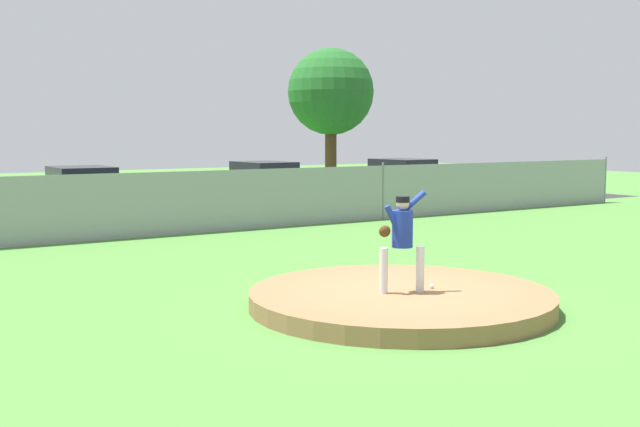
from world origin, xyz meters
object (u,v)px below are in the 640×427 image
baseball (432,286)px  parked_car_silver (264,187)px  parked_car_white (402,181)px  parked_car_teal (82,195)px  pitcher_youth (402,234)px

baseball → parked_car_silver: parked_car_silver is taller
parked_car_white → parked_car_teal: 12.64m
pitcher_youth → parked_car_teal: pitcher_youth is taller
parked_car_silver → parked_car_white: (6.19, -0.16, 0.00)m
pitcher_youth → parked_car_silver: bearing=68.8°
pitcher_youth → parked_car_teal: (-0.64, 15.04, -0.39)m
baseball → parked_car_white: (11.39, 14.86, 0.49)m
baseball → pitcher_youth: bearing=179.4°
parked_car_silver → parked_car_white: bearing=-1.5°
baseball → parked_car_silver: bearing=70.9°
baseball → parked_car_teal: size_ratio=0.02×
baseball → parked_car_teal: parked_car_teal is taller
parked_car_white → pitcher_youth: bearing=-128.9°
parked_car_white → parked_car_teal: parked_car_white is taller
parked_car_silver → parked_car_teal: 6.45m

